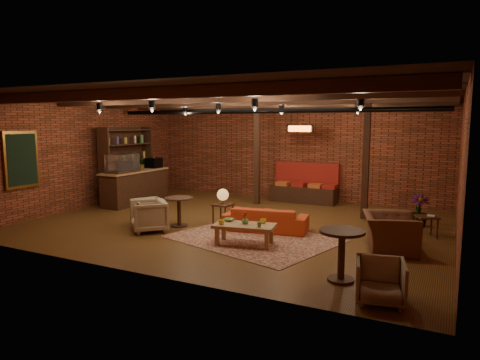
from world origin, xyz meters
The scene contains 29 objects.
floor centered at (0.00, 0.00, 0.00)m, with size 10.00×10.00×0.00m, color #3C260F.
ceiling centered at (0.00, 0.00, 3.20)m, with size 10.00×8.00×0.02m, color black.
wall_back centered at (0.00, 4.00, 1.60)m, with size 10.00×0.02×3.20m, color #602E1B.
wall_front centered at (0.00, -4.00, 1.60)m, with size 10.00×0.02×3.20m, color #602E1B.
wall_left centered at (-5.00, 0.00, 1.60)m, with size 0.02×8.00×3.20m, color #602E1B.
wall_right centered at (5.00, 0.00, 1.60)m, with size 0.02×8.00×3.20m, color #602E1B.
ceiling_beams centered at (0.00, 0.00, 3.08)m, with size 9.80×6.40×0.22m, color black, non-canonical shape.
ceiling_pipe centered at (0.00, 1.60, 2.85)m, with size 0.12×0.12×9.60m, color black.
post_left centered at (-0.60, 2.60, 1.60)m, with size 0.16×0.16×3.20m, color black.
post_right centered at (2.80, 2.00, 1.60)m, with size 0.16×0.16×3.20m, color black.
service_counter centered at (-4.10, 1.00, 0.80)m, with size 0.80×2.50×1.60m, color black, non-canonical shape.
plant_counter centered at (-4.00, 1.20, 1.22)m, with size 0.35×0.39×0.30m, color #337F33.
shelving_hutch centered at (-4.50, 1.10, 1.20)m, with size 0.52×2.00×2.40m, color black, non-canonical shape.
chalkboard_menu centered at (-4.93, -2.30, 1.60)m, with size 0.08×0.96×1.46m, color black.
banquette centered at (0.60, 3.55, 0.50)m, with size 2.10×0.70×1.00m, color #A4221B, non-canonical shape.
service_sign centered at (0.60, 3.10, 2.35)m, with size 0.86×0.06×0.30m, color orange.
ceiling_spotlights centered at (0.00, 0.00, 2.86)m, with size 6.40×4.40×0.28m, color black, non-canonical shape.
rug centered at (1.03, -1.16, 0.01)m, with size 3.34×2.55×0.01m, color maroon.
sofa centered at (0.99, -0.39, 0.28)m, with size 1.95×0.76×0.57m, color #C33D1B.
coffee_table centered at (1.03, -1.65, 0.39)m, with size 1.36×0.85×0.68m.
side_table_lamp centered at (-0.19, -0.36, 0.70)m, with size 0.46×0.46×0.91m.
round_table_left centered at (-1.09, -0.94, 0.49)m, with size 0.69×0.69×0.72m.
armchair_a centered at (-1.83, -1.18, 0.37)m, with size 0.71×0.67×0.73m, color beige.
armchair_b centered at (-1.44, -1.66, 0.40)m, with size 0.78×0.73×0.80m, color beige.
armchair_right centered at (3.81, -0.75, 0.50)m, with size 1.13×0.74×0.99m, color brown.
side_table_book centered at (4.40, 0.70, 0.44)m, with size 0.57×0.57×0.50m.
round_table_right centered at (3.34, -2.82, 0.56)m, with size 0.72×0.72×0.84m.
armchair_far centered at (4.03, -3.40, 0.34)m, with size 0.66×0.62×0.68m, color beige.
plant_tall centered at (4.16, 1.71, 1.18)m, with size 1.32×1.32×2.35m, color #4C7F4C.
Camera 1 is at (4.86, -9.45, 2.52)m, focal length 32.00 mm.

